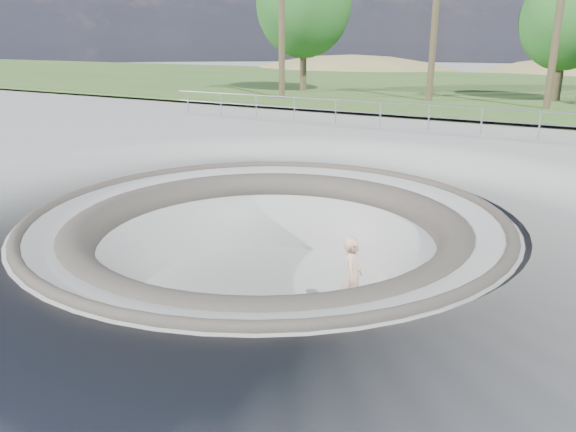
# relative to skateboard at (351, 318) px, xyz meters

# --- Properties ---
(ground) EXTENTS (180.00, 180.00, 0.00)m
(ground) POSITION_rel_skateboard_xyz_m (-2.14, 0.24, 1.83)
(ground) COLOR gray
(ground) RESTS_ON ground
(skate_bowl) EXTENTS (14.00, 14.00, 4.10)m
(skate_bowl) POSITION_rel_skateboard_xyz_m (-2.14, 0.24, 0.00)
(skate_bowl) COLOR gray
(skate_bowl) RESTS_ON ground
(grass_strip) EXTENTS (180.00, 36.00, 0.12)m
(grass_strip) POSITION_rel_skateboard_xyz_m (-2.14, 34.24, 2.05)
(grass_strip) COLOR #396026
(grass_strip) RESTS_ON ground
(safety_railing) EXTENTS (25.00, 0.06, 1.03)m
(safety_railing) POSITION_rel_skateboard_xyz_m (-2.14, 12.24, 2.52)
(safety_railing) COLOR #96999E
(safety_railing) RESTS_ON ground
(skateboard) EXTENTS (0.83, 0.53, 0.08)m
(skateboard) POSITION_rel_skateboard_xyz_m (0.00, 0.00, 0.00)
(skateboard) COLOR brown
(skateboard) RESTS_ON ground
(skater) EXTENTS (0.56, 0.72, 1.74)m
(skater) POSITION_rel_skateboard_xyz_m (-0.00, -0.00, 0.89)
(skater) COLOR #E3B293
(skater) RESTS_ON skateboard
(bushy_tree_left) EXTENTS (6.28, 5.71, 9.06)m
(bushy_tree_left) POSITION_rel_skateboard_xyz_m (-14.21, 24.33, 7.62)
(bushy_tree_left) COLOR brown
(bushy_tree_left) RESTS_ON ground
(bushy_tree_mid) EXTENTS (4.97, 4.51, 7.16)m
(bushy_tree_mid) POSITION_rel_skateboard_xyz_m (1.18, 25.88, 6.44)
(bushy_tree_mid) COLOR brown
(bushy_tree_mid) RESTS_ON ground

